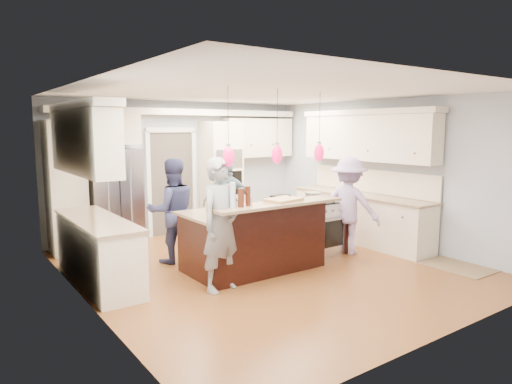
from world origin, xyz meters
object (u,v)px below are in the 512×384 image
refrigerator (114,198)px  kitchen_island (253,238)px  person_bar_end (221,225)px  person_far_left (172,211)px  island_range (317,227)px

refrigerator → kitchen_island: size_ratio=0.86×
person_bar_end → refrigerator: bearing=82.6°
refrigerator → person_far_left: (0.45, -1.51, -0.06)m
kitchen_island → person_bar_end: 1.11m
island_range → person_far_left: size_ratio=0.54×
kitchen_island → island_range: 1.41m
refrigerator → island_range: 3.71m
refrigerator → person_bar_end: size_ratio=1.01×
kitchen_island → island_range: size_ratio=2.28×
refrigerator → person_far_left: refrigerator is taller
island_range → person_bar_end: person_bar_end is taller
refrigerator → person_far_left: 1.57m
kitchen_island → island_range: kitchen_island is taller
refrigerator → person_bar_end: refrigerator is taller
kitchen_island → person_far_left: bearing=128.8°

